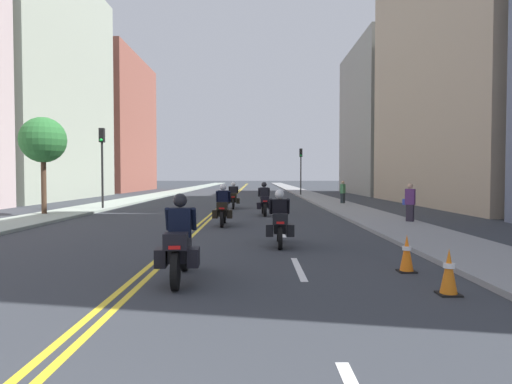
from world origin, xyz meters
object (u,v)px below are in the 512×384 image
motorcycle_1 (282,223)px  pedestrian_0 (345,192)px  motorcycle_0 (182,245)px  motorcycle_2 (225,209)px  motorcycle_3 (266,202)px  motorcycle_4 (235,198)px  traffic_cone_0 (409,254)px  pedestrian_1 (412,203)px  street_tree_0 (46,141)px  traffic_cone_1 (451,272)px  traffic_light_far (303,163)px  traffic_light_near (104,154)px

motorcycle_1 → pedestrian_0: (5.17, 17.89, 0.18)m
motorcycle_0 → motorcycle_2: (0.12, 9.37, -0.00)m
motorcycle_3 → pedestrian_0: 9.77m
motorcycle_4 → motorcycle_2: bearing=-91.4°
traffic_cone_0 → pedestrian_0: (2.78, 21.30, 0.45)m
pedestrian_1 → street_tree_0: (-16.45, 3.78, 2.80)m
motorcycle_3 → street_tree_0: size_ratio=0.44×
motorcycle_0 → pedestrian_0: size_ratio=1.40×
traffic_cone_1 → traffic_light_far: size_ratio=0.17×
traffic_light_near → traffic_light_far: size_ratio=1.01×
traffic_cone_0 → traffic_light_far: 35.24m
traffic_cone_0 → street_tree_0: (-13.32, 12.84, 3.27)m
motorcycle_4 → traffic_cone_1: bearing=-78.8°
traffic_cone_1 → traffic_light_near: traffic_light_near is taller
motorcycle_4 → pedestrian_1: pedestrian_1 is taller
motorcycle_2 → traffic_cone_1: 11.26m
motorcycle_0 → motorcycle_1: 4.69m
traffic_light_near → pedestrian_0: (14.56, 4.63, -2.37)m
traffic_cone_0 → pedestrian_1: bearing=70.9°
motorcycle_4 → traffic_cone_0: motorcycle_4 is taller
motorcycle_3 → traffic_light_near: size_ratio=0.46×
motorcycle_2 → motorcycle_4: size_ratio=1.00×
motorcycle_1 → motorcycle_2: (-1.94, 5.16, 0.01)m
motorcycle_2 → motorcycle_3: size_ratio=1.03×
motorcycle_1 → pedestrian_0: 18.62m
pedestrian_1 → motorcycle_3: bearing=-1.0°
motorcycle_4 → pedestrian_0: pedestrian_0 is taller
motorcycle_3 → traffic_light_near: (-9.13, 3.50, 2.54)m
motorcycle_3 → traffic_cone_1: (2.74, -14.95, -0.28)m
traffic_light_far → motorcycle_1: bearing=-96.7°
motorcycle_3 → traffic_light_near: traffic_light_near is taller
motorcycle_4 → traffic_cone_0: 18.40m
motorcycle_3 → traffic_light_near: 10.11m
traffic_cone_1 → pedestrian_0: size_ratio=0.47×
motorcycle_2 → traffic_cone_1: size_ratio=2.85×
motorcycle_4 → pedestrian_0: (7.17, 3.43, 0.18)m
motorcycle_0 → motorcycle_3: size_ratio=1.07×
traffic_light_far → street_tree_0: (-14.64, -22.27, 0.48)m
motorcycle_2 → pedestrian_1: 7.49m
motorcycle_0 → street_tree_0: 16.54m
motorcycle_2 → motorcycle_4: bearing=89.8°
pedestrian_1 → street_tree_0: bearing=21.5°
motorcycle_0 → pedestrian_0: bearing=68.6°
pedestrian_1 → street_tree_0: street_tree_0 is taller
motorcycle_0 → motorcycle_3: (1.81, 13.97, -0.01)m
motorcycle_0 → pedestrian_1: bearing=49.1°
motorcycle_0 → traffic_cone_1: size_ratio=2.97×
pedestrian_1 → street_tree_0: size_ratio=0.35×
pedestrian_0 → traffic_light_near: bearing=-32.1°
traffic_cone_1 → traffic_cone_0: bearing=93.2°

